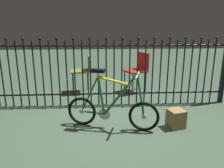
# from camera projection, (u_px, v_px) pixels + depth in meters

# --- Properties ---
(ground_plane) EXTENTS (20.00, 20.00, 0.00)m
(ground_plane) POSITION_uv_depth(u_px,v_px,m) (115.00, 121.00, 3.56)
(ground_plane) COLOR #3C503F
(iron_fence) EXTENTS (4.34, 0.07, 1.34)m
(iron_fence) POSITION_uv_depth(u_px,v_px,m) (109.00, 70.00, 4.09)
(iron_fence) COLOR black
(iron_fence) RESTS_ON ground
(bicycle) EXTENTS (1.34, 0.50, 0.89)m
(bicycle) POSITION_uv_depth(u_px,v_px,m) (112.00, 109.00, 3.24)
(bicycle) COLOR black
(bicycle) RESTS_ON ground
(chair_red) EXTENTS (0.57, 0.57, 0.88)m
(chair_red) POSITION_uv_depth(u_px,v_px,m) (138.00, 68.00, 4.94)
(chair_red) COLOR black
(chair_red) RESTS_ON ground
(chair_olive) EXTENTS (0.45, 0.45, 0.84)m
(chair_olive) POSITION_uv_depth(u_px,v_px,m) (84.00, 69.00, 4.89)
(chair_olive) COLOR black
(chair_olive) RESTS_ON ground
(display_crate) EXTENTS (0.27, 0.27, 0.28)m
(display_crate) POSITION_uv_depth(u_px,v_px,m) (176.00, 119.00, 3.30)
(display_crate) COLOR olive
(display_crate) RESTS_ON ground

